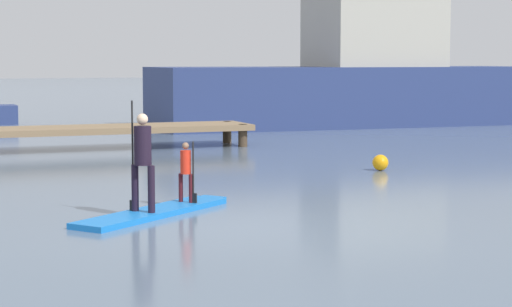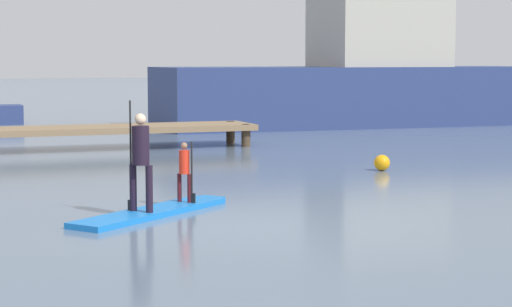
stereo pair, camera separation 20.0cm
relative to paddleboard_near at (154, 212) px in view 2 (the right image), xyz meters
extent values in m
plane|color=slate|center=(1.04, -1.47, -0.05)|extent=(240.00, 240.00, 0.00)
cube|color=blue|center=(-0.06, -0.05, 0.00)|extent=(3.25, 2.74, 0.10)
cube|color=blue|center=(1.39, 1.08, 0.00)|extent=(0.49, 0.54, 0.09)
cylinder|color=black|center=(-0.38, -0.07, 0.45)|extent=(0.12, 0.12, 0.80)
cylinder|color=black|center=(-0.16, -0.35, 0.45)|extent=(0.12, 0.12, 0.80)
cylinder|color=black|center=(-0.27, -0.21, 1.18)|extent=(0.42, 0.42, 0.66)
sphere|color=beige|center=(-0.27, -0.21, 1.63)|extent=(0.19, 0.19, 0.19)
cylinder|color=black|center=(-0.40, -0.04, 1.00)|extent=(0.03, 0.03, 1.89)
cube|color=black|center=(-0.40, -0.04, 0.14)|extent=(0.11, 0.13, 0.18)
cylinder|color=#4C1419|center=(0.65, 0.64, 0.31)|extent=(0.08, 0.08, 0.52)
cylinder|color=#4C1419|center=(0.78, 0.47, 0.31)|extent=(0.08, 0.08, 0.52)
cylinder|color=red|center=(0.71, 0.55, 0.78)|extent=(0.27, 0.27, 0.43)
sphere|color=#8C664C|center=(0.71, 0.55, 1.08)|extent=(0.12, 0.12, 0.12)
cylinder|color=black|center=(0.82, 0.42, 0.61)|extent=(0.03, 0.03, 1.12)
cube|color=black|center=(0.82, 0.42, 0.14)|extent=(0.11, 0.13, 0.18)
cube|color=navy|center=(13.03, 18.72, 1.14)|extent=(15.97, 5.34, 2.38)
cube|color=#B2AD9E|center=(14.23, 18.68, 3.73)|extent=(4.91, 4.19, 2.81)
cube|color=#846B4C|center=(1.23, 12.03, 0.55)|extent=(9.70, 2.07, 0.18)
cylinder|color=#473828|center=(5.78, 11.30, 0.30)|extent=(0.28, 0.28, 0.69)
cylinder|color=#473828|center=(5.78, 12.76, 0.30)|extent=(0.28, 0.28, 0.69)
sphere|color=orange|center=(6.75, 4.29, 0.14)|extent=(0.39, 0.39, 0.39)
camera|label=1|loc=(-4.09, -15.48, 2.64)|focal=65.23mm
camera|label=2|loc=(-3.91, -15.55, 2.64)|focal=65.23mm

